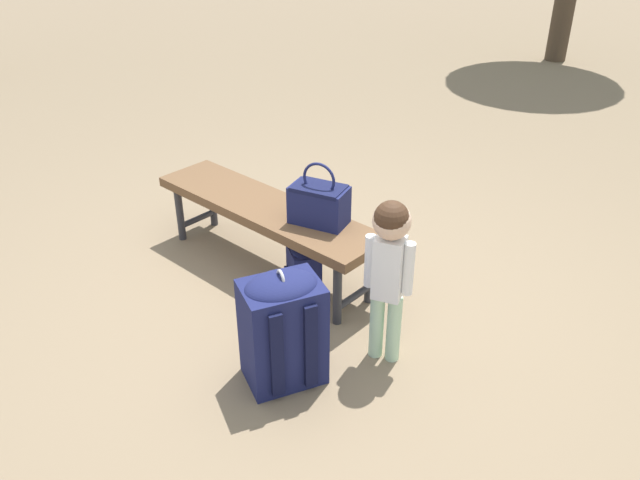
% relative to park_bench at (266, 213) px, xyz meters
% --- Properties ---
extents(ground_plane, '(40.00, 40.00, 0.00)m').
position_rel_park_bench_xyz_m(ground_plane, '(0.58, -0.02, -0.39)').
color(ground_plane, '#7F6B51').
rests_on(ground_plane, ground).
extents(park_bench, '(1.62, 0.51, 0.45)m').
position_rel_park_bench_xyz_m(park_bench, '(0.00, 0.00, 0.00)').
color(park_bench, brown).
rests_on(park_bench, ground).
extents(handbag, '(0.36, 0.28, 0.37)m').
position_rel_park_bench_xyz_m(handbag, '(0.39, 0.08, 0.18)').
color(handbag, '#191E4C').
rests_on(handbag, park_bench).
extents(child_standing, '(0.23, 0.18, 0.90)m').
position_rel_park_bench_xyz_m(child_standing, '(1.08, -0.12, 0.21)').
color(child_standing, '#B2D8B2').
rests_on(child_standing, ground).
extents(backpack_large, '(0.40, 0.44, 0.63)m').
position_rel_park_bench_xyz_m(backpack_large, '(0.83, -0.59, -0.08)').
color(backpack_large, '#191E4C').
rests_on(backpack_large, ground).
extents(backpack_small, '(0.26, 0.24, 0.36)m').
position_rel_park_bench_xyz_m(backpack_small, '(0.39, -0.05, -0.21)').
color(backpack_small, '#191E4C').
rests_on(backpack_small, ground).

